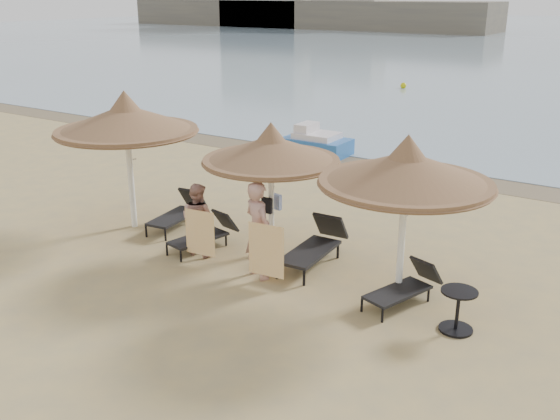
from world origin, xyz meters
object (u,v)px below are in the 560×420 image
Objects in this scene: person_left at (197,214)px; lounger_far_right at (406,286)px; palapa_center at (271,150)px; lounger_near_left at (206,233)px; person_right at (258,222)px; pedal_boat at (316,143)px; lounger_near_right at (316,244)px; palapa_right at (406,170)px; side_table at (457,312)px; lounger_far_left at (179,211)px; palapa_left at (126,120)px.

lounger_far_right is at bearing -178.71° from person_left.
lounger_far_right is at bearing -10.02° from palapa_center.
person_right is at bearing -6.29° from lounger_near_left.
pedal_boat is at bearing 113.74° from palapa_center.
lounger_near_right is at bearing 25.87° from lounger_near_left.
pedal_boat is at bearing 146.80° from lounger_far_right.
palapa_right is at bearing 163.96° from lounger_far_right.
lounger_near_left is 5.68m from side_table.
person_left is at bearing -42.77° from lounger_far_left.
person_right is at bearing -119.76° from lounger_near_right.
lounger_near_right is 2.79× the size of side_table.
side_table is at bearing -48.78° from pedal_boat.
palapa_right is 4.85m from lounger_near_left.
palapa_center is (3.57, 0.48, -0.31)m from palapa_left.
person_left reaches higher than pedal_boat.
palapa_left is at bearing -169.75° from lounger_near_left.
lounger_near_right is 1.12× the size of person_left.
lounger_far_right is at bearing -14.26° from lounger_far_left.
pedal_boat is (-2.13, 8.41, 0.06)m from lounger_near_left.
palapa_right reaches higher than pedal_boat.
lounger_far_left is 0.81× the size of person_right.
palapa_center is 1.56× the size of lounger_far_left.
palapa_center is 2.12m from lounger_near_right.
palapa_center reaches higher than lounger_near_left.
lounger_near_left reaches higher than lounger_far_right.
person_left is (-1.24, -0.90, -1.33)m from palapa_center.
palapa_left reaches higher than lounger_far_left.
lounger_near_right is at bearing -160.17° from person_left.
palapa_center is 1.64m from person_right.
palapa_right is (3.06, -0.44, 0.16)m from palapa_center.
pedal_boat is (-3.92, 8.99, -0.74)m from person_right.
side_table is at bearing 175.69° from person_left.
lounger_near_right is 3.46m from side_table.
lounger_far_right is at bearing -51.43° from pedal_boat.
lounger_near_left is at bearing -162.15° from lounger_far_right.
lounger_far_right is (2.21, -0.63, -0.08)m from lounger_near_right.
lounger_near_right is at bearing -8.71° from lounger_far_left.
side_table is 0.32× the size of person_right.
pedal_boat is (-7.80, 8.91, 0.04)m from side_table.
side_table is 3.96m from person_right.
palapa_right reaches higher than lounger_near_left.
palapa_right is at bearing -143.58° from person_right.
lounger_far_left is 2.52× the size of side_table.
lounger_near_left is 0.84× the size of lounger_near_right.
palapa_left is 3.16m from lounger_near_left.
palapa_left is 1.78× the size of lounger_far_left.
palapa_right is at bearing -16.78° from lounger_near_right.
lounger_near_left is 1.01× the size of lounger_far_right.
person_left is 0.81× the size of pedal_boat.
person_right is (1.78, -0.58, 0.79)m from lounger_near_left.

